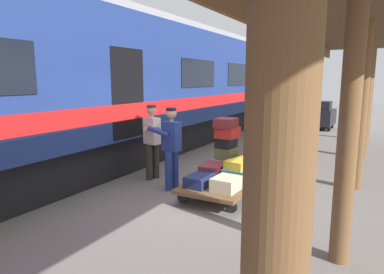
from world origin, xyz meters
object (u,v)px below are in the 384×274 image
(suitcase_navy_fabric, at_px, (200,180))
(suitcase_burgundy_valise, at_px, (213,171))
(suitcase_tan_vintage, at_px, (248,161))
(suitcase_red_plastic, at_px, (228,132))
(suitcase_yellow_case, at_px, (240,164))
(suitcase_gray_aluminum, at_px, (225,165))
(baggage_tug, at_px, (321,115))
(suitcase_slate_roller, at_px, (249,169))
(suitcase_teal_softside, at_px, (238,175))
(suitcase_olive_duffel, at_px, (227,153))
(porter_in_overalls, at_px, (171,145))
(suitcase_black_hardshell, at_px, (226,143))
(porter_by_door, at_px, (153,139))
(luggage_cart, at_px, (225,182))
(suitcase_cream_canvas, at_px, (226,184))
(train_car, at_px, (80,88))
(suitcase_maroon_trunk, at_px, (226,123))

(suitcase_navy_fabric, relative_size, suitcase_burgundy_valise, 0.93)
(suitcase_navy_fabric, distance_m, suitcase_tan_vintage, 1.30)
(suitcase_red_plastic, bearing_deg, suitcase_yellow_case, 131.33)
(suitcase_gray_aluminum, relative_size, suitcase_red_plastic, 1.29)
(suitcase_tan_vintage, xyz_separation_m, baggage_tug, (-0.03, -9.81, 0.06))
(suitcase_navy_fabric, relative_size, suitcase_slate_roller, 1.00)
(suitcase_teal_softside, relative_size, baggage_tug, 0.34)
(suitcase_olive_duffel, bearing_deg, suitcase_red_plastic, 134.31)
(suitcase_teal_softside, xyz_separation_m, suitcase_burgundy_valise, (0.54, 0.00, 0.01))
(suitcase_red_plastic, height_order, porter_in_overalls, porter_in_overalls)
(suitcase_burgundy_valise, height_order, suitcase_yellow_case, suitcase_yellow_case)
(suitcase_burgundy_valise, distance_m, suitcase_black_hardshell, 0.77)
(suitcase_black_hardshell, height_order, porter_by_door, porter_by_door)
(suitcase_gray_aluminum, xyz_separation_m, suitcase_slate_roller, (-0.54, 0.00, -0.04))
(luggage_cart, height_order, suitcase_navy_fabric, suitcase_navy_fabric)
(suitcase_cream_canvas, relative_size, suitcase_slate_roller, 0.91)
(suitcase_burgundy_valise, height_order, suitcase_slate_roller, suitcase_burgundy_valise)
(suitcase_black_hardshell, height_order, porter_in_overalls, porter_in_overalls)
(suitcase_slate_roller, height_order, suitcase_tan_vintage, suitcase_tan_vintage)
(train_car, distance_m, suitcase_teal_softside, 4.46)
(suitcase_slate_roller, distance_m, suitcase_olive_duffel, 0.59)
(suitcase_teal_softside, height_order, porter_in_overalls, porter_in_overalls)
(suitcase_black_hardshell, distance_m, baggage_tug, 9.82)
(suitcase_navy_fabric, relative_size, suitcase_black_hardshell, 1.32)
(luggage_cart, distance_m, suitcase_tan_vintage, 0.71)
(train_car, xyz_separation_m, suitcase_slate_roller, (-4.14, -0.63, -1.67))
(suitcase_yellow_case, xyz_separation_m, baggage_tug, (-0.01, -10.38, -0.02))
(suitcase_gray_aluminum, bearing_deg, porter_in_overalls, 45.49)
(suitcase_maroon_trunk, bearing_deg, suitcase_navy_fabric, 88.72)
(suitcase_burgundy_valise, bearing_deg, suitcase_cream_canvas, 132.23)
(suitcase_burgundy_valise, distance_m, suitcase_maroon_trunk, 1.08)
(suitcase_maroon_trunk, bearing_deg, porter_by_door, 14.26)
(suitcase_gray_aluminum, height_order, suitcase_tan_vintage, suitcase_tan_vintage)
(train_car, relative_size, suitcase_navy_fabric, 33.60)
(suitcase_burgundy_valise, height_order, suitcase_tan_vintage, suitcase_tan_vintage)
(baggage_tug, bearing_deg, suitcase_teal_softside, 89.82)
(suitcase_black_hardshell, height_order, suitcase_yellow_case, suitcase_black_hardshell)
(suitcase_olive_duffel, height_order, porter_by_door, porter_by_door)
(suitcase_burgundy_valise, distance_m, porter_by_door, 1.67)
(suitcase_navy_fabric, height_order, porter_in_overalls, porter_in_overalls)
(suitcase_olive_duffel, relative_size, baggage_tug, 0.28)
(suitcase_tan_vintage, xyz_separation_m, porter_in_overalls, (1.39, 0.84, 0.35))
(suitcase_cream_canvas, height_order, suitcase_olive_duffel, suitcase_olive_duffel)
(suitcase_burgundy_valise, bearing_deg, porter_in_overalls, 17.33)
(suitcase_maroon_trunk, distance_m, porter_by_door, 1.72)
(luggage_cart, relative_size, suitcase_tan_vintage, 4.38)
(suitcase_olive_duffel, relative_size, porter_in_overalls, 0.29)
(luggage_cart, relative_size, suitcase_black_hardshell, 4.96)
(suitcase_olive_duffel, bearing_deg, porter_by_door, 16.07)
(suitcase_navy_fabric, height_order, suitcase_burgundy_valise, suitcase_burgundy_valise)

